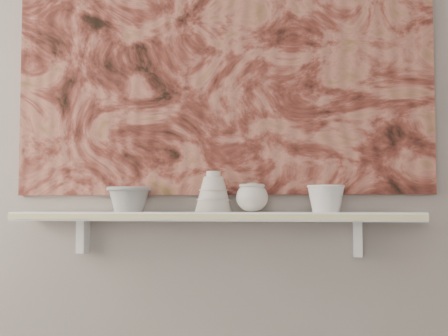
% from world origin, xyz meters
% --- Properties ---
extents(wall_back, '(3.60, 0.00, 3.60)m').
position_xyz_m(wall_back, '(0.00, 1.60, 1.35)').
color(wall_back, gray).
rests_on(wall_back, floor).
extents(shelf, '(1.40, 0.18, 0.03)m').
position_xyz_m(shelf, '(0.00, 1.51, 0.92)').
color(shelf, white).
rests_on(shelf, wall_back).
extents(shelf_stripe, '(1.40, 0.01, 0.02)m').
position_xyz_m(shelf_stripe, '(0.00, 1.41, 0.92)').
color(shelf_stripe, beige).
rests_on(shelf_stripe, shelf).
extents(bracket_left, '(0.03, 0.06, 0.12)m').
position_xyz_m(bracket_left, '(-0.49, 1.57, 0.84)').
color(bracket_left, white).
rests_on(bracket_left, wall_back).
extents(bracket_right, '(0.03, 0.06, 0.12)m').
position_xyz_m(bracket_right, '(0.49, 1.57, 0.84)').
color(bracket_right, white).
rests_on(bracket_right, wall_back).
extents(painting, '(1.50, 0.02, 1.10)m').
position_xyz_m(painting, '(0.00, 1.59, 1.54)').
color(painting, maroon).
rests_on(painting, wall_back).
extents(house_motif, '(0.09, 0.00, 0.08)m').
position_xyz_m(house_motif, '(0.45, 1.57, 1.23)').
color(house_motif, black).
rests_on(house_motif, painting).
extents(bowl_grey, '(0.20, 0.20, 0.09)m').
position_xyz_m(bowl_grey, '(-0.29, 1.51, 0.98)').
color(bowl_grey, gray).
rests_on(bowl_grey, shelf).
extents(cup_cream, '(0.13, 0.13, 0.10)m').
position_xyz_m(cup_cream, '(0.14, 1.51, 0.98)').
color(cup_cream, beige).
rests_on(cup_cream, shelf).
extents(bell_vessel, '(0.14, 0.14, 0.14)m').
position_xyz_m(bell_vessel, '(0.01, 1.51, 1.00)').
color(bell_vessel, beige).
rests_on(bell_vessel, shelf).
extents(bowl_white, '(0.14, 0.14, 0.09)m').
position_xyz_m(bowl_white, '(0.39, 1.51, 0.98)').
color(bowl_white, silver).
rests_on(bowl_white, shelf).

